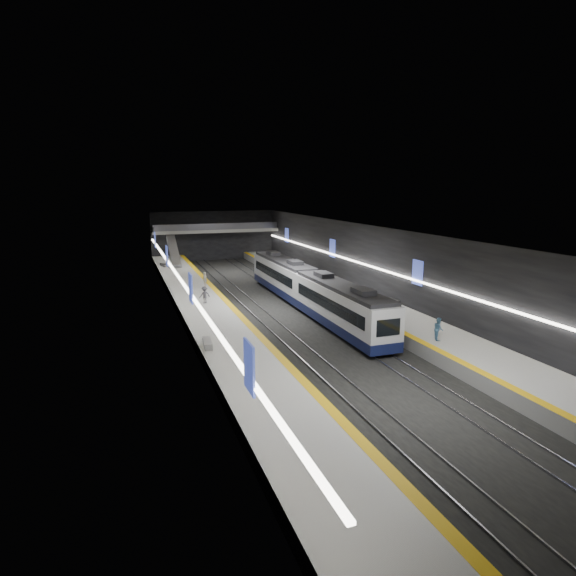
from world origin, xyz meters
name	(u,v)px	position (x,y,z in m)	size (l,w,h in m)	color
ground	(282,310)	(0.00, 0.00, 0.00)	(70.00, 70.00, 0.00)	black
ceiling	(282,229)	(0.00, 0.00, 8.00)	(20.00, 70.00, 0.04)	beige
wall_left	(177,276)	(-10.00, 0.00, 4.00)	(0.04, 70.00, 8.00)	black
wall_right	(373,264)	(10.00, 0.00, 4.00)	(0.04, 70.00, 8.00)	black
wall_back	(214,236)	(0.00, 35.00, 4.00)	(20.00, 0.04, 8.00)	black
platform_left	(206,311)	(-7.50, 0.00, 0.50)	(5.00, 70.00, 1.00)	slate
tile_surface_left	(206,306)	(-7.50, 0.00, 1.01)	(5.00, 70.00, 0.02)	#B3B3AE
tactile_strip_left	(229,304)	(-5.30, 0.00, 1.02)	(0.60, 70.00, 0.02)	yellow
platform_right	(351,299)	(7.50, 0.00, 0.50)	(5.00, 70.00, 1.00)	slate
tile_surface_right	(351,294)	(7.50, 0.00, 1.01)	(5.00, 70.00, 0.02)	#B3B3AE
tactile_strip_right	(331,296)	(5.30, 0.00, 1.02)	(0.60, 70.00, 0.02)	yellow
rails	(282,309)	(0.00, 0.00, 0.06)	(6.52, 70.00, 0.12)	gray
train	(308,288)	(2.50, -0.63, 2.20)	(2.69, 30.05, 3.60)	#10173E
ad_posters	(279,263)	(0.00, 1.00, 4.50)	(19.94, 53.50, 2.20)	#3F50BD
cove_light_left	(180,278)	(-9.80, 0.00, 3.80)	(0.25, 68.60, 0.12)	white
cove_light_right	(371,266)	(9.80, 0.00, 3.80)	(0.25, 68.60, 0.12)	white
mezzanine_bridge	(216,230)	(0.00, 32.93, 5.04)	(20.00, 3.00, 1.50)	gray
escalator	(174,251)	(-7.50, 26.00, 2.90)	(1.20, 8.00, 0.60)	#99999E
bench_left_near	(207,344)	(-9.43, -11.61, 1.24)	(0.55, 1.97, 0.48)	#99999E
bench_left_far	(164,265)	(-9.07, 24.63, 1.21)	(0.48, 1.71, 0.42)	#99999E
bench_right_near	(391,301)	(9.50, -4.63, 1.20)	(0.46, 1.66, 0.41)	#99999E
bench_right_far	(311,269)	(9.16, 14.87, 1.21)	(0.48, 1.74, 0.43)	#99999E
passenger_right_a	(328,281)	(6.35, 3.34, 1.83)	(0.61, 0.40, 1.66)	#BB6445
passenger_right_b	(438,329)	(6.64, -15.69, 1.84)	(0.81, 0.63, 1.68)	teal
passenger_left_a	(205,280)	(-6.20, 7.96, 1.92)	(1.07, 0.45, 1.83)	beige
passenger_left_b	(205,295)	(-7.40, 1.19, 1.81)	(1.05, 0.60, 1.62)	#47464E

